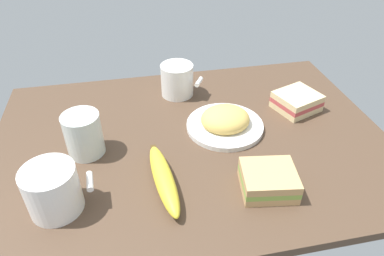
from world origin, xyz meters
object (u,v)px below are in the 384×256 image
(coffee_mug_milky, at_px, (53,190))
(glass_of_milk, at_px, (84,136))
(banana, at_px, (164,179))
(coffee_mug_black, at_px, (178,79))
(plate_of_food, at_px, (225,122))
(sandwich_side, at_px, (297,101))
(sandwich_main, at_px, (268,180))

(coffee_mug_milky, height_order, glass_of_milk, glass_of_milk)
(banana, bearing_deg, coffee_mug_black, 75.72)
(glass_of_milk, bearing_deg, coffee_mug_black, 40.51)
(plate_of_food, height_order, sandwich_side, plate_of_food)
(sandwich_side, relative_size, glass_of_milk, 1.32)
(coffee_mug_black, distance_m, coffee_mug_milky, 0.45)
(sandwich_main, relative_size, banana, 0.57)
(sandwich_main, height_order, glass_of_milk, glass_of_milk)
(sandwich_main, relative_size, sandwich_side, 0.91)
(glass_of_milk, bearing_deg, plate_of_food, 4.57)
(coffee_mug_milky, distance_m, sandwich_side, 0.61)
(coffee_mug_black, height_order, sandwich_side, coffee_mug_black)
(coffee_mug_black, height_order, glass_of_milk, glass_of_milk)
(glass_of_milk, distance_m, banana, 0.20)
(sandwich_main, height_order, sandwich_side, same)
(sandwich_main, bearing_deg, sandwich_side, 55.25)
(coffee_mug_black, xyz_separation_m, sandwich_main, (0.11, -0.38, -0.02))
(coffee_mug_black, relative_size, coffee_mug_milky, 0.91)
(coffee_mug_milky, relative_size, glass_of_milk, 1.25)
(sandwich_side, bearing_deg, coffee_mug_black, 154.99)
(coffee_mug_milky, xyz_separation_m, banana, (0.20, 0.02, -0.03))
(coffee_mug_milky, relative_size, sandwich_main, 1.05)
(coffee_mug_milky, bearing_deg, coffee_mug_black, 51.22)
(banana, bearing_deg, coffee_mug_milky, -175.23)
(sandwich_main, bearing_deg, plate_of_food, 97.51)
(banana, bearing_deg, glass_of_milk, 138.47)
(coffee_mug_milky, xyz_separation_m, sandwich_main, (0.39, -0.03, -0.03))
(plate_of_food, relative_size, coffee_mug_black, 1.67)
(coffee_mug_milky, height_order, banana, coffee_mug_milky)
(plate_of_food, xyz_separation_m, glass_of_milk, (-0.32, -0.03, 0.02))
(coffee_mug_black, relative_size, sandwich_main, 0.95)
(coffee_mug_milky, bearing_deg, plate_of_food, 25.69)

